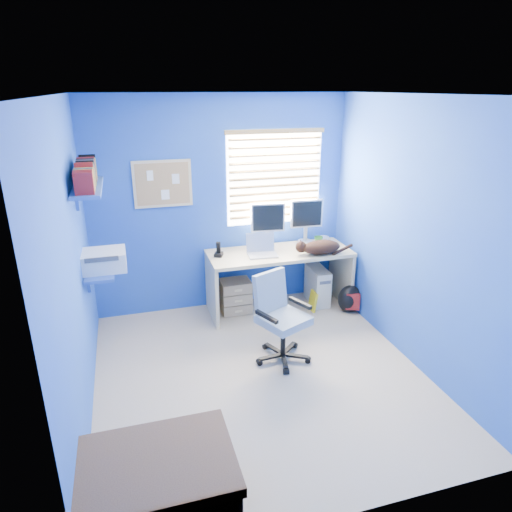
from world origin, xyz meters
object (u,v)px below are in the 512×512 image
object	(u,v)px
desk	(279,281)
office_chair	(280,328)
laptop	(262,246)
tower_pc	(317,285)
cat	(321,247)

from	to	relation	value
desk	office_chair	size ratio (longest dim) A/B	1.92
laptop	tower_pc	distance (m)	0.99
cat	office_chair	size ratio (longest dim) A/B	0.52
cat	laptop	bearing A→B (deg)	177.61
cat	tower_pc	world-z (taller)	cat
tower_pc	office_chair	world-z (taller)	office_chair
laptop	cat	xyz separation A→B (m)	(0.67, -0.14, -0.03)
tower_pc	office_chair	bearing A→B (deg)	-127.28
desk	office_chair	xyz separation A→B (m)	(-0.34, -1.02, -0.04)
office_chair	laptop	bearing A→B (deg)	83.53
desk	cat	bearing A→B (deg)	-25.30
laptop	tower_pc	xyz separation A→B (m)	(0.76, 0.10, -0.62)
desk	laptop	bearing A→B (deg)	-164.69
desk	cat	xyz separation A→B (m)	(0.44, -0.21, 0.45)
laptop	cat	distance (m)	0.68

